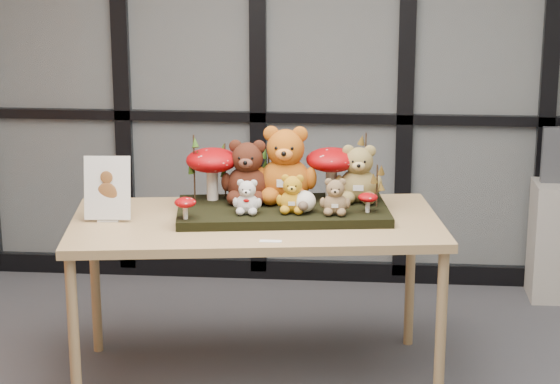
# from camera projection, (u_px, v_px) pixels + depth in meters

# --- Properties ---
(room_shell) EXTENTS (5.00, 5.00, 5.00)m
(room_shell) POSITION_uv_depth(u_px,v_px,m) (308.00, 71.00, 3.68)
(room_shell) COLOR beige
(room_shell) RESTS_ON floor
(glass_partition) EXTENTS (4.90, 0.06, 2.78)m
(glass_partition) POSITION_uv_depth(u_px,v_px,m) (332.00, 58.00, 6.12)
(glass_partition) COLOR #2D383F
(glass_partition) RESTS_ON floor
(display_table) EXTENTS (1.87, 1.12, 0.83)m
(display_table) POSITION_uv_depth(u_px,v_px,m) (256.00, 232.00, 4.87)
(display_table) COLOR tan
(display_table) RESTS_ON floor
(diorama_tray) EXTENTS (1.08, 0.65, 0.04)m
(diorama_tray) POSITION_uv_depth(u_px,v_px,m) (283.00, 211.00, 4.92)
(diorama_tray) COLOR black
(diorama_tray) RESTS_ON display_table
(bear_pooh_yellow) EXTENTS (0.35, 0.33, 0.41)m
(bear_pooh_yellow) POSITION_uv_depth(u_px,v_px,m) (286.00, 160.00, 4.98)
(bear_pooh_yellow) COLOR #B25612
(bear_pooh_yellow) RESTS_ON diorama_tray
(bear_brown_medium) EXTENTS (0.29, 0.27, 0.34)m
(bear_brown_medium) POSITION_uv_depth(u_px,v_px,m) (247.00, 168.00, 4.97)
(bear_brown_medium) COLOR #411B0F
(bear_brown_medium) RESTS_ON diorama_tray
(bear_tan_back) EXTENTS (0.27, 0.25, 0.31)m
(bear_tan_back) POSITION_uv_depth(u_px,v_px,m) (359.00, 170.00, 4.98)
(bear_tan_back) COLOR olive
(bear_tan_back) RESTS_ON diorama_tray
(bear_small_yellow) EXTENTS (0.17, 0.16, 0.20)m
(bear_small_yellow) POSITION_uv_depth(u_px,v_px,m) (293.00, 191.00, 4.80)
(bear_small_yellow) COLOR orange
(bear_small_yellow) RESTS_ON diorama_tray
(bear_white_bow) EXTENTS (0.15, 0.14, 0.18)m
(bear_white_bow) POSITION_uv_depth(u_px,v_px,m) (247.00, 195.00, 4.78)
(bear_white_bow) COLOR silver
(bear_white_bow) RESTS_ON diorama_tray
(bear_beige_small) EXTENTS (0.16, 0.15, 0.19)m
(bear_beige_small) POSITION_uv_depth(u_px,v_px,m) (335.00, 194.00, 4.77)
(bear_beige_small) COLOR olive
(bear_beige_small) RESTS_ON diorama_tray
(plush_cream_hedgehog) EXTENTS (0.10, 0.09, 0.11)m
(plush_cream_hedgehog) POSITION_uv_depth(u_px,v_px,m) (304.00, 200.00, 4.81)
(plush_cream_hedgehog) COLOR white
(plush_cream_hedgehog) RESTS_ON diorama_tray
(mushroom_back_left) EXTENTS (0.26, 0.26, 0.29)m
(mushroom_back_left) POSITION_uv_depth(u_px,v_px,m) (212.00, 172.00, 5.01)
(mushroom_back_left) COLOR #8F0407
(mushroom_back_left) RESTS_ON diorama_tray
(mushroom_back_right) EXTENTS (0.25, 0.25, 0.28)m
(mushroom_back_right) POSITION_uv_depth(u_px,v_px,m) (331.00, 171.00, 5.03)
(mushroom_back_right) COLOR #8F0407
(mushroom_back_right) RESTS_ON diorama_tray
(mushroom_front_left) EXTENTS (0.10, 0.10, 0.11)m
(mushroom_front_left) POSITION_uv_depth(u_px,v_px,m) (185.00, 207.00, 4.70)
(mushroom_front_left) COLOR #8F0407
(mushroom_front_left) RESTS_ON diorama_tray
(mushroom_front_right) EXTENTS (0.09, 0.09, 0.10)m
(mushroom_front_right) POSITION_uv_depth(u_px,v_px,m) (368.00, 202.00, 4.81)
(mushroom_front_right) COLOR #8F0407
(mushroom_front_right) RESTS_ON diorama_tray
(sprig_green_far_left) EXTENTS (0.05, 0.05, 0.33)m
(sprig_green_far_left) POSITION_uv_depth(u_px,v_px,m) (194.00, 168.00, 4.98)
(sprig_green_far_left) COLOR #193C0D
(sprig_green_far_left) RESTS_ON diorama_tray
(sprig_green_mid_left) EXTENTS (0.05, 0.05, 0.28)m
(sprig_green_mid_left) POSITION_uv_depth(u_px,v_px,m) (225.00, 171.00, 5.05)
(sprig_green_mid_left) COLOR #193C0D
(sprig_green_mid_left) RESTS_ON diorama_tray
(sprig_dry_far_right) EXTENTS (0.05, 0.05, 0.34)m
(sprig_dry_far_right) POSITION_uv_depth(u_px,v_px,m) (365.00, 166.00, 5.00)
(sprig_dry_far_right) COLOR brown
(sprig_dry_far_right) RESTS_ON diorama_tray
(sprig_dry_mid_right) EXTENTS (0.05, 0.05, 0.21)m
(sprig_dry_mid_right) POSITION_uv_depth(u_px,v_px,m) (377.00, 186.00, 4.89)
(sprig_dry_mid_right) COLOR brown
(sprig_dry_mid_right) RESTS_ON diorama_tray
(sprig_green_centre) EXTENTS (0.05, 0.05, 0.24)m
(sprig_green_centre) POSITION_uv_depth(u_px,v_px,m) (269.00, 173.00, 5.07)
(sprig_green_centre) COLOR #193C0D
(sprig_green_centre) RESTS_ON diorama_tray
(sign_holder) EXTENTS (0.22, 0.08, 0.31)m
(sign_holder) POSITION_uv_depth(u_px,v_px,m) (107.00, 191.00, 4.80)
(sign_holder) COLOR silver
(sign_holder) RESTS_ON display_table
(label_card) EXTENTS (0.10, 0.03, 0.00)m
(label_card) POSITION_uv_depth(u_px,v_px,m) (271.00, 241.00, 4.52)
(label_card) COLOR white
(label_card) RESTS_ON display_table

